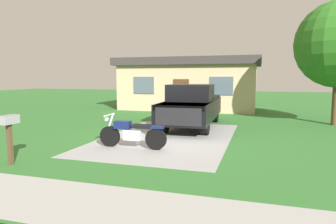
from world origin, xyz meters
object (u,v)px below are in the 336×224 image
motorcycle (132,133)px  neighbor_house (190,83)px  mailbox (9,126)px  pickup_truck (193,105)px

motorcycle → neighbor_house: size_ratio=0.23×
mailbox → neighbor_house: (1.24, 14.98, 0.81)m
pickup_truck → neighbor_house: 8.08m
motorcycle → neighbor_house: 12.54m
motorcycle → mailbox: bearing=-130.9°
pickup_truck → motorcycle: bearing=-101.3°
motorcycle → mailbox: 3.41m
pickup_truck → mailbox: size_ratio=4.51×
mailbox → neighbor_house: bearing=85.3°
motorcycle → mailbox: (-2.21, -2.55, 0.51)m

